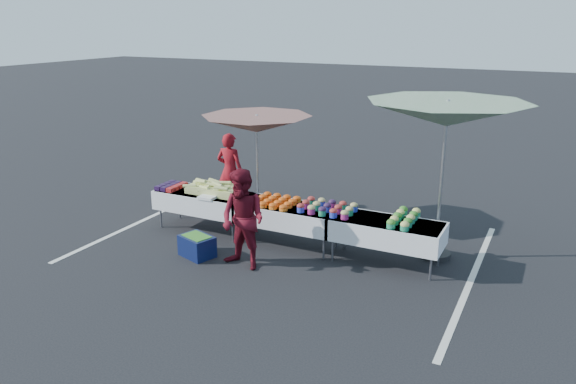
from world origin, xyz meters
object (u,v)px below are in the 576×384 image
at_px(customer, 243,220).
at_px(storage_bin, 197,246).
at_px(table_right, 386,231).
at_px(table_left, 204,200).
at_px(umbrella_left, 257,125).
at_px(umbrella_right, 447,115).
at_px(table_center, 288,214).
at_px(vendor, 230,171).

xyz_separation_m(customer, storage_bin, (-0.95, 0.02, -0.63)).
bearing_deg(table_right, table_left, 180.00).
distance_m(table_left, umbrella_left, 1.77).
distance_m(customer, umbrella_left, 2.42).
xyz_separation_m(customer, umbrella_left, (-0.83, 1.96, 1.15)).
relative_size(table_right, umbrella_left, 0.67).
bearing_deg(umbrella_left, table_left, -132.67).
xyz_separation_m(table_left, umbrella_right, (4.30, 0.64, 1.86)).
bearing_deg(table_left, umbrella_left, 47.33).
distance_m(table_right, customer, 2.35).
distance_m(umbrella_right, storage_bin, 4.66).
height_order(table_center, umbrella_right, umbrella_right).
bearing_deg(table_right, table_center, 180.00).
distance_m(table_center, storage_bin, 1.68).
xyz_separation_m(table_center, umbrella_right, (2.50, 0.64, 1.86)).
distance_m(umbrella_left, umbrella_right, 3.60).
xyz_separation_m(table_right, customer, (-2.03, -1.16, 0.24)).
height_order(table_center, customer, customer).
bearing_deg(vendor, table_right, 157.00).
relative_size(table_left, storage_bin, 2.76).
bearing_deg(table_left, vendor, 100.75).
bearing_deg(umbrella_right, table_center, -165.62).
xyz_separation_m(table_left, table_right, (3.60, 0.00, 0.00)).
height_order(umbrella_right, storage_bin, umbrella_right).
height_order(table_left, vendor, vendor).
relative_size(table_center, storage_bin, 2.76).
xyz_separation_m(umbrella_right, storage_bin, (-3.67, -1.78, -2.25)).
height_order(umbrella_left, storage_bin, umbrella_left).
distance_m(table_left, umbrella_right, 4.73).
bearing_deg(customer, vendor, 135.08).
bearing_deg(table_right, umbrella_right, 42.49).
bearing_deg(vendor, umbrella_left, 146.95).
bearing_deg(customer, table_left, 152.70).
height_order(customer, umbrella_right, umbrella_right).
distance_m(table_right, umbrella_right, 2.09).
relative_size(table_right, umbrella_right, 0.69).
height_order(table_left, customer, customer).
relative_size(table_right, customer, 1.13).
height_order(table_right, vendor, vendor).
bearing_deg(umbrella_right, customer, -146.58).
bearing_deg(table_center, umbrella_right, 14.38).
bearing_deg(umbrella_right, storage_bin, -154.16).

